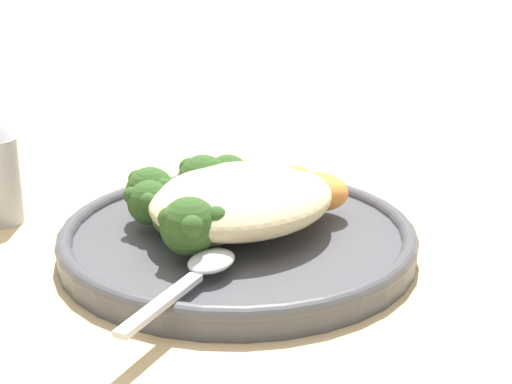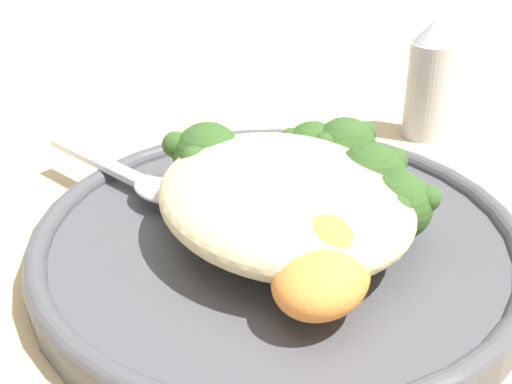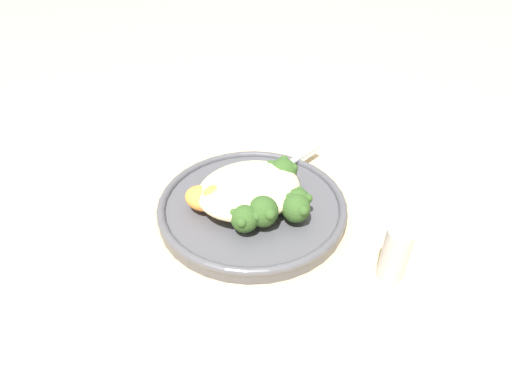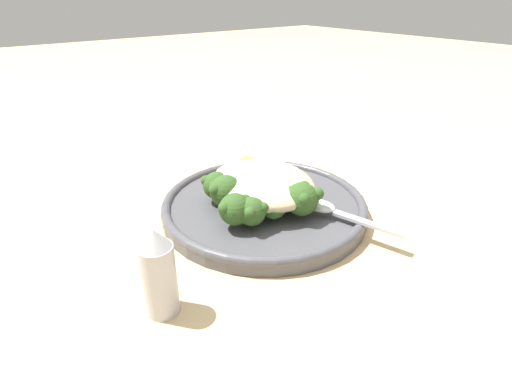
# 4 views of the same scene
# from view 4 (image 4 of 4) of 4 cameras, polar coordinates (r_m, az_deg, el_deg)

# --- Properties ---
(ground_plane) EXTENTS (4.00, 4.00, 0.00)m
(ground_plane) POSITION_cam_4_polar(r_m,az_deg,el_deg) (0.51, 3.02, -3.40)
(ground_plane) COLOR #D6B784
(plate) EXTENTS (0.26, 0.26, 0.02)m
(plate) POSITION_cam_4_polar(r_m,az_deg,el_deg) (0.51, 1.17, -1.97)
(plate) COLOR #4C4C51
(plate) RESTS_ON ground_plane
(quinoa_mound) EXTENTS (0.14, 0.12, 0.04)m
(quinoa_mound) POSITION_cam_4_polar(r_m,az_deg,el_deg) (0.49, 0.91, 1.25)
(quinoa_mound) COLOR beige
(quinoa_mound) RESTS_ON plate
(broccoli_stalk_0) EXTENTS (0.06, 0.09, 0.03)m
(broccoli_stalk_0) POSITION_cam_4_polar(r_m,az_deg,el_deg) (0.50, -4.13, 0.88)
(broccoli_stalk_0) COLOR #8EB25B
(broccoli_stalk_0) RESTS_ON plate
(broccoli_stalk_1) EXTENTS (0.04, 0.11, 0.04)m
(broccoli_stalk_1) POSITION_cam_4_polar(r_m,az_deg,el_deg) (0.48, -3.50, 0.14)
(broccoli_stalk_1) COLOR #8EB25B
(broccoli_stalk_1) RESTS_ON plate
(broccoli_stalk_2) EXTENTS (0.06, 0.12, 0.04)m
(broccoli_stalk_2) POSITION_cam_4_polar(r_m,az_deg,el_deg) (0.45, -2.06, -2.02)
(broccoli_stalk_2) COLOR #8EB25B
(broccoli_stalk_2) RESTS_ON plate
(broccoli_stalk_3) EXTENTS (0.08, 0.11, 0.03)m
(broccoli_stalk_3) POSITION_cam_4_polar(r_m,az_deg,el_deg) (0.46, 0.14, -1.97)
(broccoli_stalk_3) COLOR #8EB25B
(broccoli_stalk_3) RESTS_ON plate
(broccoli_stalk_4) EXTENTS (0.08, 0.08, 0.03)m
(broccoli_stalk_4) POSITION_cam_4_polar(r_m,az_deg,el_deg) (0.47, 2.52, -1.44)
(broccoli_stalk_4) COLOR #8EB25B
(broccoli_stalk_4) RESTS_ON plate
(broccoli_stalk_5) EXTENTS (0.10, 0.04, 0.04)m
(broccoli_stalk_5) POSITION_cam_4_polar(r_m,az_deg,el_deg) (0.47, 6.40, -0.71)
(broccoli_stalk_5) COLOR #8EB25B
(broccoli_stalk_5) RESTS_ON plate
(sweet_potato_chunk_0) EXTENTS (0.06, 0.06, 0.03)m
(sweet_potato_chunk_0) POSITION_cam_4_polar(r_m,az_deg,el_deg) (0.55, -1.22, 3.44)
(sweet_potato_chunk_0) COLOR orange
(sweet_potato_chunk_0) RESTS_ON plate
(sweet_potato_chunk_1) EXTENTS (0.05, 0.05, 0.03)m
(sweet_potato_chunk_1) POSITION_cam_4_polar(r_m,az_deg,el_deg) (0.53, -0.85, 3.08)
(sweet_potato_chunk_1) COLOR orange
(sweet_potato_chunk_1) RESTS_ON plate
(spoon) EXTENTS (0.12, 0.05, 0.01)m
(spoon) POSITION_cam_4_polar(r_m,az_deg,el_deg) (0.48, 10.66, -2.52)
(spoon) COLOR silver
(spoon) RESTS_ON plate
(salt_shaker) EXTENTS (0.03, 0.03, 0.09)m
(salt_shaker) POSITION_cam_4_polar(r_m,az_deg,el_deg) (0.36, -13.75, -11.15)
(salt_shaker) COLOR #B2B2B7
(salt_shaker) RESTS_ON ground_plane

